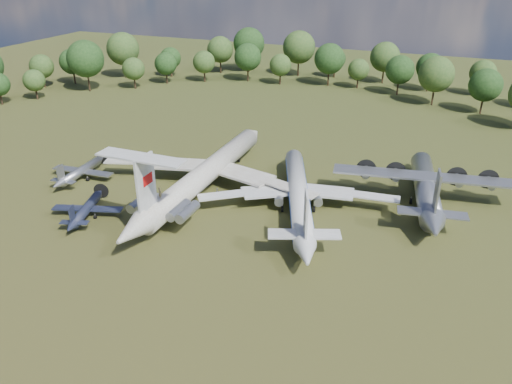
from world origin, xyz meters
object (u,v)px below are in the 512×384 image
at_px(small_prop_west, 87,211).
at_px(small_prop_northwest, 81,173).
at_px(an12_transport, 426,190).
at_px(person_on_il62, 160,193).
at_px(tu104_jet, 298,197).
at_px(il62_airliner, 206,177).

height_order(small_prop_west, small_prop_northwest, small_prop_northwest).
bearing_deg(small_prop_west, small_prop_northwest, 114.82).
distance_m(an12_transport, small_prop_west, 55.87).
relative_size(an12_transport, small_prop_northwest, 2.10).
relative_size(small_prop_west, small_prop_northwest, 0.93).
bearing_deg(person_on_il62, small_prop_northwest, 0.24).
bearing_deg(small_prop_west, person_on_il62, -11.59).
height_order(small_prop_west, person_on_il62, person_on_il62).
height_order(an12_transport, small_prop_west, an12_transport).
distance_m(tu104_jet, an12_transport, 21.74).
height_order(tu104_jet, person_on_il62, person_on_il62).
bearing_deg(person_on_il62, small_prop_west, 29.46).
relative_size(an12_transport, person_on_il62, 18.98).
bearing_deg(an12_transport, small_prop_northwest, -175.96).
bearing_deg(il62_airliner, tu104_jet, -2.43).
relative_size(small_prop_northwest, person_on_il62, 9.02).
bearing_deg(small_prop_northwest, il62_airliner, 6.85).
distance_m(il62_airliner, tu104_jet, 17.25).
bearing_deg(person_on_il62, an12_transport, -122.94).
height_order(il62_airliner, tu104_jet, il62_airliner).
xyz_separation_m(tu104_jet, small_prop_west, (-30.54, -15.21, -1.07)).
distance_m(tu104_jet, person_on_il62, 22.52).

